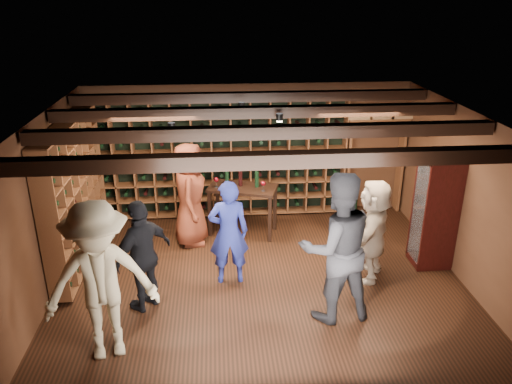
{
  "coord_description": "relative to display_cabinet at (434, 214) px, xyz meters",
  "views": [
    {
      "loc": [
        -0.61,
        -6.54,
        4.09
      ],
      "look_at": [
        -0.05,
        0.2,
        1.32
      ],
      "focal_mm": 35.0,
      "sensor_mm": 36.0,
      "label": 1
    }
  ],
  "objects": [
    {
      "name": "room_shell",
      "position": [
        -2.71,
        -0.15,
        1.56
      ],
      "size": [
        6.0,
        6.0,
        6.0
      ],
      "color": "#512E1B",
      "rests_on": "ground"
    },
    {
      "name": "ground",
      "position": [
        -2.71,
        -0.2,
        -0.86
      ],
      "size": [
        6.0,
        6.0,
        0.0
      ],
      "primitive_type": "plane",
      "color": "black",
      "rests_on": "ground"
    },
    {
      "name": "guest_beige",
      "position": [
        -1.06,
        -0.31,
        -0.07
      ],
      "size": [
        1.11,
        1.51,
        1.58
      ],
      "primitive_type": "imported",
      "rotation": [
        0.0,
        0.0,
        4.21
      ],
      "color": "tan",
      "rests_on": "ground"
    },
    {
      "name": "crate_shelf",
      "position": [
        -0.31,
        2.12,
        0.71
      ],
      "size": [
        1.2,
        0.32,
        2.07
      ],
      "color": "brown",
      "rests_on": "ground"
    },
    {
      "name": "man_grey_suit",
      "position": [
        -1.84,
        -1.23,
        0.17
      ],
      "size": [
        1.1,
        0.92,
        2.05
      ],
      "primitive_type": "imported",
      "rotation": [
        0.0,
        0.0,
        3.29
      ],
      "color": "black",
      "rests_on": "ground"
    },
    {
      "name": "guest_woman_black",
      "position": [
        -4.35,
        -0.81,
        -0.06
      ],
      "size": [
        0.91,
        0.95,
        1.59
      ],
      "primitive_type": "imported",
      "rotation": [
        0.0,
        0.0,
        3.98
      ],
      "color": "black",
      "rests_on": "ground"
    },
    {
      "name": "wine_rack_left",
      "position": [
        -5.54,
        0.62,
        0.29
      ],
      "size": [
        0.3,
        2.65,
        2.2
      ],
      "color": "brown",
      "rests_on": "ground"
    },
    {
      "name": "guest_red_floral",
      "position": [
        -3.8,
        1.04,
        0.03
      ],
      "size": [
        0.59,
        0.89,
        1.78
      ],
      "primitive_type": "imported",
      "rotation": [
        0.0,
        0.0,
        1.54
      ],
      "color": "maroon",
      "rests_on": "ground"
    },
    {
      "name": "display_cabinet",
      "position": [
        0.0,
        0.0,
        0.0
      ],
      "size": [
        0.55,
        0.5,
        1.75
      ],
      "color": "black",
      "rests_on": "ground"
    },
    {
      "name": "tasting_table",
      "position": [
        -2.9,
        1.33,
        -0.08
      ],
      "size": [
        1.29,
        0.9,
        1.16
      ],
      "rotation": [
        0.0,
        0.0,
        -0.29
      ],
      "color": "black",
      "rests_on": "ground"
    },
    {
      "name": "man_blue_shirt",
      "position": [
        -3.19,
        -0.25,
        -0.05
      ],
      "size": [
        0.6,
        0.41,
        1.61
      ],
      "primitive_type": "imported",
      "rotation": [
        0.0,
        0.0,
        3.19
      ],
      "color": "navy",
      "rests_on": "ground"
    },
    {
      "name": "guest_khaki",
      "position": [
        -4.69,
        -1.75,
        0.14
      ],
      "size": [
        1.42,
        1.0,
        1.99
      ],
      "primitive_type": "imported",
      "rotation": [
        0.0,
        0.0,
        0.22
      ],
      "color": "gray",
      "rests_on": "ground"
    },
    {
      "name": "wine_rack_back",
      "position": [
        -3.24,
        2.13,
        0.29
      ],
      "size": [
        4.65,
        0.3,
        2.2
      ],
      "color": "brown",
      "rests_on": "ground"
    }
  ]
}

